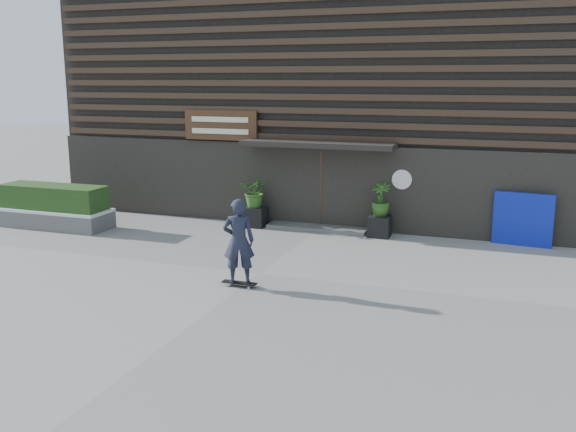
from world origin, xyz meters
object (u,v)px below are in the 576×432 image
at_px(raised_bed, 55,219).
at_px(blue_tarp, 523,219).
at_px(skateboarder, 239,241).
at_px(planter_pot_left, 256,217).
at_px(planter_pot_right, 380,226).

height_order(raised_bed, blue_tarp, blue_tarp).
relative_size(raised_bed, blue_tarp, 2.28).
xyz_separation_m(blue_tarp, skateboarder, (-5.75, -5.70, 0.29)).
height_order(planter_pot_left, blue_tarp, blue_tarp).
bearing_deg(planter_pot_right, blue_tarp, 4.52).
xyz_separation_m(planter_pot_left, blue_tarp, (7.59, 0.30, 0.42)).
height_order(planter_pot_left, skateboarder, skateboarder).
height_order(planter_pot_right, raised_bed, planter_pot_right).
relative_size(planter_pot_right, skateboarder, 0.31).
height_order(blue_tarp, skateboarder, skateboarder).
bearing_deg(raised_bed, planter_pot_left, 20.21).
bearing_deg(skateboarder, raised_bed, 156.33).
xyz_separation_m(planter_pot_right, blue_tarp, (3.79, 0.30, 0.42)).
relative_size(planter_pot_left, raised_bed, 0.17).
bearing_deg(planter_pot_right, planter_pot_left, 180.00).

